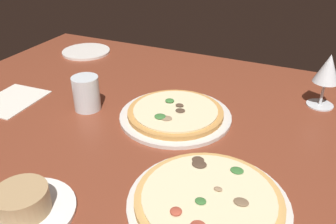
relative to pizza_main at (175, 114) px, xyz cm
name	(u,v)px	position (x,y,z in cm)	size (l,w,h in cm)	color
dining_table	(160,132)	(1.88, 5.54, -3.18)	(150.00, 110.00, 4.00)	brown
pizza_main	(175,114)	(0.00, 0.00, 0.00)	(30.26, 30.26, 3.37)	silver
pizza_side	(208,201)	(-18.89, 27.79, 0.05)	(31.05, 31.05, 3.37)	silver
ramekin_on_saucer	(23,205)	(11.31, 43.78, 0.93)	(18.62, 18.62, 5.51)	white
wine_glass_far	(328,71)	(-35.21, -23.87, 9.61)	(7.51, 7.51, 15.57)	silver
water_glass	(86,95)	(24.70, 5.61, 3.12)	(7.43, 7.43, 9.69)	silver
side_plate	(86,52)	(52.79, -32.30, -0.73)	(18.74, 18.74, 0.90)	silver
paper_menu	(12,100)	(48.10, 11.11, -1.03)	(14.57, 18.67, 0.30)	silver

